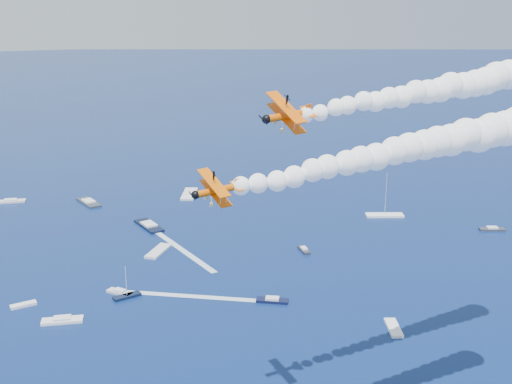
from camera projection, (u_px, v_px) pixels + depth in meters
name	position (u px, v px, depth m)	size (l,w,h in m)	color
biplane_lead	(288.00, 116.00, 94.31)	(8.28, 9.28, 5.59)	#E45704
biplane_trail	(217.00, 190.00, 77.87)	(6.46, 7.24, 4.36)	#DE5C04
smoke_trail_lead	(439.00, 89.00, 106.39)	(57.85, 9.61, 10.37)	white
smoke_trail_trail	(408.00, 149.00, 89.43)	(57.91, 8.52, 10.37)	white
spectator_boats	(100.00, 258.00, 189.08)	(251.39, 162.36, 0.70)	black
boat_wakes	(41.00, 259.00, 188.86)	(138.47, 110.54, 0.04)	white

